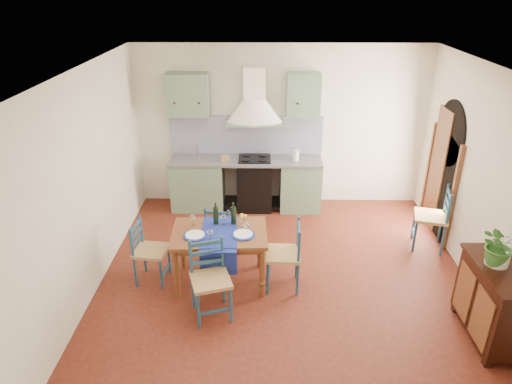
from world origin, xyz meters
TOP-DOWN VIEW (x-y plane):
  - floor at (0.00, 0.00)m, footprint 5.00×5.00m
  - back_wall at (-0.47, 2.29)m, footprint 5.00×0.96m
  - right_wall at (2.50, 0.28)m, footprint 0.26×5.00m
  - left_wall at (-2.50, 0.00)m, footprint 0.04×5.00m
  - ceiling at (0.00, 0.00)m, footprint 5.00×5.00m
  - dining_table at (-0.86, -0.06)m, footprint 1.26×0.95m
  - chair_near at (-0.93, -0.69)m, footprint 0.56×0.56m
  - chair_far at (-0.92, 0.59)m, footprint 0.45×0.45m
  - chair_left at (-1.82, -0.02)m, footprint 0.46×0.46m
  - chair_right at (-0.00, -0.13)m, footprint 0.46×0.46m
  - chair_spare at (2.23, 0.87)m, footprint 0.56×0.56m
  - sideboard at (2.26, -1.05)m, footprint 0.50×1.05m
  - potted_plant at (2.23, -0.96)m, footprint 0.45×0.39m

SIDE VIEW (x-z plane):
  - floor at x=0.00m, z-range 0.00..0.00m
  - chair_far at x=-0.92m, z-range 0.01..0.85m
  - chair_left at x=-1.82m, z-range 0.02..0.90m
  - chair_right at x=0.00m, z-range 0.02..0.97m
  - chair_near at x=-0.93m, z-range 0.02..0.98m
  - sideboard at x=2.26m, z-range 0.04..0.98m
  - chair_spare at x=2.23m, z-range 0.02..1.01m
  - dining_table at x=-0.86m, z-range 0.14..1.23m
  - back_wall at x=-0.47m, z-range -0.35..2.45m
  - potted_plant at x=2.23m, z-range 0.94..1.41m
  - right_wall at x=2.50m, z-range -0.06..2.74m
  - left_wall at x=-2.50m, z-range 0.00..2.80m
  - ceiling at x=0.00m, z-range 2.80..2.81m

